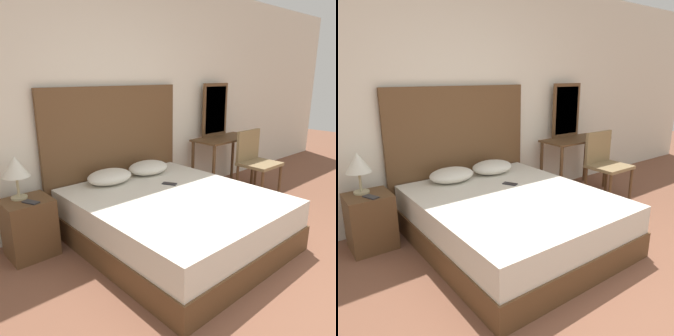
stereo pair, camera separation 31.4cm
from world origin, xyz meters
The scene contains 12 objects.
wall_back centered at (0.00, 2.67, 1.35)m, with size 10.00×0.06×2.70m.
bed centered at (0.01, 1.60, 0.24)m, with size 1.67×1.93×0.49m.
headboard centered at (0.01, 2.59, 0.74)m, with size 1.75×0.05×1.49m.
pillow_left centered at (-0.25, 2.33, 0.57)m, with size 0.49×0.38×0.15m.
pillow_right centered at (0.28, 2.33, 0.57)m, with size 0.49×0.38×0.15m.
phone_on_bed centered at (0.20, 1.88, 0.50)m, with size 0.13×0.17×0.01m.
nightstand centered at (-1.13, 2.32, 0.27)m, with size 0.40×0.38×0.54m.
table_lamp centered at (-1.16, 2.39, 0.82)m, with size 0.23×0.23×0.39m.
phone_on_nightstand centered at (-1.12, 2.22, 0.54)m, with size 0.12×0.17×0.01m.
vanity_desk centered at (1.68, 2.32, 0.61)m, with size 1.00×0.46×0.75m.
vanity_mirror centered at (1.68, 2.52, 1.12)m, with size 0.51×0.03×0.75m.
chair centered at (1.72, 1.83, 0.52)m, with size 0.50×0.44×0.89m.
Camera 2 is at (-1.78, -0.74, 1.60)m, focal length 35.00 mm.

